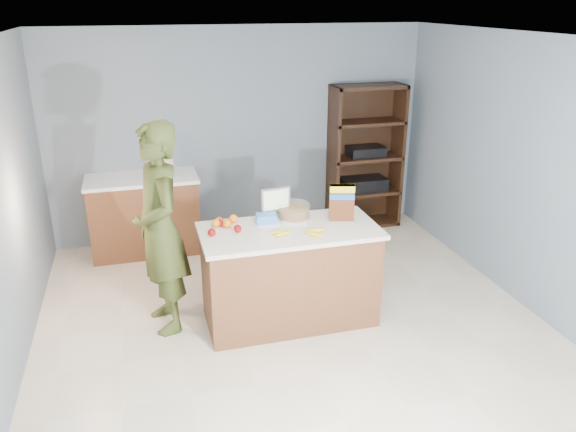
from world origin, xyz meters
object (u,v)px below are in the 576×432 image
object	(u,v)px
counter_peninsula	(289,278)
cereal_box	(342,200)
tv	(275,201)
person	(160,229)
shelving_unit	(364,159)

from	to	relation	value
counter_peninsula	cereal_box	xyz separation A→B (m)	(0.51, 0.08, 0.68)
tv	person	bearing A→B (deg)	-174.80
tv	cereal_box	size ratio (longest dim) A/B	0.86
counter_peninsula	shelving_unit	xyz separation A→B (m)	(1.55, 2.05, 0.45)
tv	counter_peninsula	bearing A→B (deg)	-80.97
counter_peninsula	person	distance (m)	1.22
shelving_unit	tv	bearing A→B (deg)	-132.50
counter_peninsula	person	xyz separation A→B (m)	(-1.09, 0.21, 0.51)
tv	cereal_box	distance (m)	0.60
person	tv	bearing A→B (deg)	83.16
person	tv	xyz separation A→B (m)	(1.04, 0.09, 0.13)
shelving_unit	cereal_box	world-z (taller)	shelving_unit
counter_peninsula	shelving_unit	world-z (taller)	shelving_unit
shelving_unit	tv	distance (m)	2.37
shelving_unit	tv	xyz separation A→B (m)	(-1.60, -1.74, 0.19)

